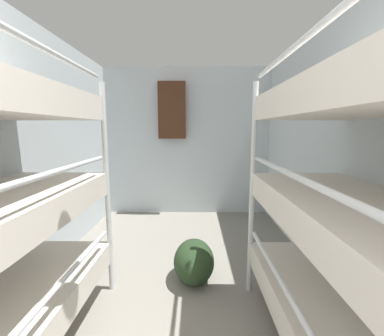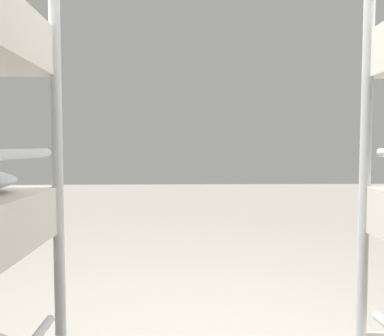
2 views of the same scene
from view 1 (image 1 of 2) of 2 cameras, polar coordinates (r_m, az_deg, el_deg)
name	(u,v)px [view 1 (image 1 of 2)]	position (r m, az deg, el deg)	size (l,w,h in m)	color
wall_left	(6,157)	(2.57, -35.98, 2.07)	(0.06, 4.68, 2.44)	silver
wall_right	(354,157)	(2.42, 32.27, 2.08)	(0.06, 4.68, 2.44)	silver
wall_back	(187,142)	(4.37, -1.07, 5.71)	(2.86, 0.06, 2.44)	silver
bunk_stack_right_near	(373,223)	(1.54, 35.21, -10.02)	(0.77, 1.84, 1.85)	silver
duffel_bag	(194,261)	(2.61, 0.44, -19.97)	(0.39, 0.55, 0.39)	#23381E
hanging_coat	(172,110)	(4.24, -4.47, 12.63)	(0.44, 0.12, 0.90)	#472819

